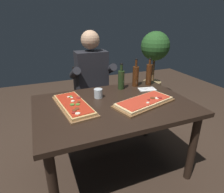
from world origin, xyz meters
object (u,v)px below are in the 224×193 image
at_px(pizza_rectangular_front, 144,102).
at_px(vinegar_bottle_green, 149,74).
at_px(wine_bottle_dark, 136,76).
at_px(diner_chair, 91,96).
at_px(pizza_rectangular_left, 74,105).
at_px(dining_table, 114,113).
at_px(oil_bottle_amber, 121,79).
at_px(potted_plant_corner, 154,57).
at_px(tumbler_near_camera, 98,93).
at_px(seated_diner, 93,80).

bearing_deg(pizza_rectangular_front, vinegar_bottle_green, 54.24).
xyz_separation_m(wine_bottle_dark, diner_chair, (-0.39, 0.50, -0.37)).
relative_size(pizza_rectangular_front, pizza_rectangular_left, 1.03).
xyz_separation_m(dining_table, oil_bottle_amber, (0.22, 0.33, 0.21)).
bearing_deg(diner_chair, potted_plant_corner, 22.94).
relative_size(vinegar_bottle_green, potted_plant_corner, 0.25).
relative_size(dining_table, tumbler_near_camera, 15.87).
height_order(dining_table, diner_chair, diner_chair).
relative_size(tumbler_near_camera, diner_chair, 0.10).
bearing_deg(pizza_rectangular_left, wine_bottle_dark, 20.76).
bearing_deg(seated_diner, wine_bottle_dark, -44.55).
xyz_separation_m(wine_bottle_dark, potted_plant_corner, (0.97, 1.08, -0.06)).
relative_size(dining_table, wine_bottle_dark, 4.49).
height_order(oil_bottle_amber, potted_plant_corner, potted_plant_corner).
height_order(diner_chair, seated_diner, seated_diner).
height_order(pizza_rectangular_left, seated_diner, seated_diner).
xyz_separation_m(diner_chair, seated_diner, (0.00, -0.12, 0.26)).
xyz_separation_m(dining_table, wine_bottle_dark, (0.41, 0.35, 0.21)).
xyz_separation_m(oil_bottle_amber, tumbler_near_camera, (-0.31, -0.14, -0.07)).
height_order(dining_table, wine_bottle_dark, wine_bottle_dark).
distance_m(seated_diner, potted_plant_corner, 1.53).
distance_m(pizza_rectangular_front, oil_bottle_amber, 0.45).
bearing_deg(pizza_rectangular_front, diner_chair, 103.26).
bearing_deg(pizza_rectangular_left, seated_diner, 60.66).
xyz_separation_m(dining_table, seated_diner, (0.02, 0.74, 0.10)).
bearing_deg(seated_diner, diner_chair, 90.00).
distance_m(pizza_rectangular_front, seated_diner, 0.88).
bearing_deg(tumbler_near_camera, oil_bottle_amber, 24.47).
relative_size(diner_chair, potted_plant_corner, 0.70).
relative_size(pizza_rectangular_front, vinegar_bottle_green, 2.02).
distance_m(pizza_rectangular_left, seated_diner, 0.77).
bearing_deg(oil_bottle_amber, potted_plant_corner, 43.58).
bearing_deg(dining_table, vinegar_bottle_green, 30.45).
xyz_separation_m(pizza_rectangular_left, vinegar_bottle_green, (0.93, 0.27, 0.11)).
bearing_deg(diner_chair, pizza_rectangular_left, -115.49).
distance_m(wine_bottle_dark, potted_plant_corner, 1.45).
height_order(vinegar_bottle_green, diner_chair, vinegar_bottle_green).
bearing_deg(dining_table, wine_bottle_dark, 40.93).
height_order(wine_bottle_dark, vinegar_bottle_green, wine_bottle_dark).
distance_m(oil_bottle_amber, seated_diner, 0.47).
bearing_deg(tumbler_near_camera, pizza_rectangular_left, -155.44).
bearing_deg(diner_chair, dining_table, -91.44).
relative_size(pizza_rectangular_left, oil_bottle_amber, 2.13).
bearing_deg(wine_bottle_dark, diner_chair, 127.69).
bearing_deg(dining_table, seated_diner, 88.32).
bearing_deg(tumbler_near_camera, potted_plant_corner, 40.28).
bearing_deg(tumbler_near_camera, wine_bottle_dark, 18.63).
relative_size(diner_chair, seated_diner, 0.65).
bearing_deg(pizza_rectangular_front, pizza_rectangular_left, 163.78).
height_order(pizza_rectangular_front, vinegar_bottle_green, vinegar_bottle_green).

